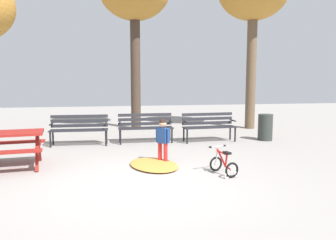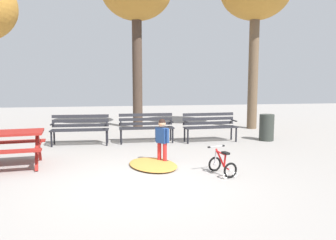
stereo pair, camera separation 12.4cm
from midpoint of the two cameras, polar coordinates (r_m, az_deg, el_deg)
The scene contains 8 objects.
ground at distance 6.04m, azimuth -3.94°, elevation -10.83°, with size 36.00×36.00×0.00m, color gray.
park_bench_far_left at distance 9.72m, azimuth -14.55°, elevation -1.18°, with size 1.62×0.52×0.85m.
park_bench_left at distance 9.81m, azimuth -3.41°, elevation -0.90°, with size 1.60×0.47×0.85m.
park_bench_right at distance 10.02m, azimuth 7.54°, elevation -0.78°, with size 1.62×0.53×0.85m.
child_standing at distance 7.32m, azimuth -0.55°, elevation -3.02°, with size 0.29×0.30×0.99m.
kids_bicycle at distance 6.59m, azimuth 9.91°, elevation -7.59°, with size 0.49×0.62×0.54m.
leaf_pile at distance 7.17m, azimuth -2.12°, elevation -7.67°, with size 1.37×0.96×0.07m, color #C68438.
trash_bin at distance 10.55m, azimuth 16.96°, elevation -1.24°, with size 0.44×0.44×0.80m, color #2D332D.
Camera 2 is at (-0.51, -5.74, 1.84)m, focal length 35.35 mm.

